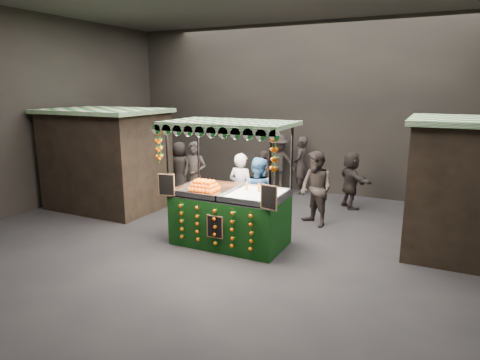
% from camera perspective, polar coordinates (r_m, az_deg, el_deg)
% --- Properties ---
extents(ground, '(12.00, 12.00, 0.00)m').
position_cam_1_polar(ground, '(8.59, 0.06, -8.92)').
color(ground, black).
rests_on(ground, ground).
extents(market_hall, '(12.10, 10.10, 5.05)m').
position_cam_1_polar(market_hall, '(7.98, 0.07, 14.27)').
color(market_hall, black).
rests_on(market_hall, ground).
extents(neighbour_stall_left, '(3.00, 2.20, 2.60)m').
position_cam_1_polar(neighbour_stall_left, '(11.51, -17.79, 2.83)').
color(neighbour_stall_left, black).
rests_on(neighbour_stall_left, ground).
extents(juice_stall, '(2.59, 1.52, 2.51)m').
position_cam_1_polar(juice_stall, '(8.41, -1.41, -3.78)').
color(juice_stall, black).
rests_on(juice_stall, ground).
extents(vendor_grey, '(0.66, 0.47, 1.70)m').
position_cam_1_polar(vendor_grey, '(9.54, 0.14, -1.33)').
color(vendor_grey, '#929398').
rests_on(vendor_grey, ground).
extents(vendor_blue, '(0.84, 0.67, 1.67)m').
position_cam_1_polar(vendor_blue, '(9.18, 2.39, -2.01)').
color(vendor_blue, navy).
rests_on(vendor_blue, ground).
extents(shopper_0, '(0.68, 0.47, 1.79)m').
position_cam_1_polar(shopper_0, '(10.86, -6.22, 0.57)').
color(shopper_0, '#282421').
rests_on(shopper_0, ground).
extents(shopper_1, '(1.07, 1.02, 1.74)m').
position_cam_1_polar(shopper_1, '(9.68, 10.39, -1.20)').
color(shopper_1, '#292422').
rests_on(shopper_1, ground).
extents(shopper_2, '(0.91, 0.87, 1.52)m').
position_cam_1_polar(shopper_2, '(11.13, 3.23, 0.21)').
color(shopper_2, '#2D2824').
rests_on(shopper_2, ground).
extents(shopper_3, '(1.30, 1.05, 1.76)m').
position_cam_1_polar(shopper_3, '(12.76, 5.19, 2.34)').
color(shopper_3, '#292321').
rests_on(shopper_3, ground).
extents(shopper_4, '(0.81, 0.57, 1.58)m').
position_cam_1_polar(shopper_4, '(12.46, -8.32, 1.60)').
color(shopper_4, black).
rests_on(shopper_4, ground).
extents(shopper_5, '(1.22, 1.38, 1.51)m').
position_cam_1_polar(shopper_5, '(11.32, 14.97, 0.00)').
color(shopper_5, black).
rests_on(shopper_5, ground).
extents(shopper_6, '(0.47, 0.66, 1.72)m').
position_cam_1_polar(shopper_6, '(12.57, 8.26, 2.02)').
color(shopper_6, black).
rests_on(shopper_6, ground).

